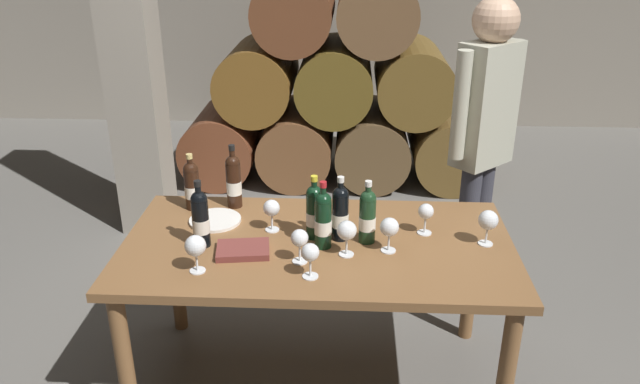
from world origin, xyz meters
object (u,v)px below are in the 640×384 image
(wine_glass_5, at_px, (426,213))
(sommelier_presenting, at_px, (484,129))
(wine_bottle_2, at_px, (314,211))
(wine_glass_1, at_px, (272,209))
(wine_bottle_5, at_px, (200,218))
(wine_glass_7, at_px, (347,231))
(wine_glass_4, at_px, (389,228))
(serving_plate, at_px, (215,220))
(wine_glass_6, at_px, (300,239))
(wine_bottle_4, at_px, (340,212))
(wine_bottle_3, at_px, (234,181))
(wine_bottle_6, at_px, (192,185))
(wine_glass_0, at_px, (195,247))
(wine_bottle_0, at_px, (367,216))
(wine_bottle_1, at_px, (323,219))
(wine_glass_2, at_px, (310,254))
(dining_table, at_px, (318,260))
(tasting_notebook, at_px, (243,250))
(wine_glass_3, at_px, (488,221))

(wine_glass_5, distance_m, sommelier_presenting, 0.76)
(wine_bottle_2, xyz_separation_m, wine_glass_1, (-0.19, 0.05, -0.02))
(wine_bottle_5, height_order, wine_glass_7, wine_bottle_5)
(wine_bottle_2, height_order, wine_glass_4, wine_bottle_2)
(wine_glass_7, distance_m, serving_plate, 0.68)
(wine_glass_7, bearing_deg, wine_glass_6, -160.66)
(wine_glass_4, bearing_deg, wine_bottle_4, 153.92)
(sommelier_presenting, bearing_deg, wine_bottle_3, -162.11)
(wine_bottle_4, relative_size, wine_glass_7, 1.87)
(wine_bottle_6, relative_size, wine_glass_0, 1.76)
(wine_bottle_0, xyz_separation_m, wine_bottle_5, (-0.71, -0.07, 0.01))
(wine_bottle_4, bearing_deg, wine_bottle_1, -133.22)
(wine_bottle_0, relative_size, serving_plate, 1.19)
(wine_bottle_4, relative_size, wine_glass_2, 2.01)
(wine_glass_7, height_order, serving_plate, wine_glass_7)
(wine_glass_0, height_order, wine_glass_6, wine_glass_0)
(wine_glass_0, bearing_deg, wine_glass_5, 21.62)
(wine_glass_6, xyz_separation_m, serving_plate, (-0.42, 0.35, -0.10))
(wine_bottle_0, distance_m, wine_bottle_3, 0.72)
(dining_table, height_order, sommelier_presenting, sommelier_presenting)
(wine_glass_0, distance_m, serving_plate, 0.45)
(tasting_notebook, bearing_deg, wine_bottle_6, 118.58)
(wine_bottle_1, bearing_deg, wine_bottle_3, 139.51)
(wine_bottle_4, xyz_separation_m, sommelier_presenting, (0.73, 0.71, 0.16))
(tasting_notebook, distance_m, serving_plate, 0.34)
(wine_glass_2, bearing_deg, wine_bottle_2, 90.63)
(dining_table, xyz_separation_m, wine_glass_3, (0.73, 0.02, 0.20))
(wine_glass_1, xyz_separation_m, wine_glass_2, (0.20, -0.39, -0.00))
(wine_bottle_4, height_order, wine_glass_7, wine_bottle_4)
(wine_bottle_6, relative_size, wine_glass_2, 1.91)
(wine_glass_0, distance_m, wine_glass_6, 0.41)
(wine_glass_0, relative_size, wine_glass_1, 1.06)
(wine_bottle_0, bearing_deg, sommelier_presenting, 49.96)
(tasting_notebook, bearing_deg, wine_bottle_2, 20.41)
(wine_bottle_4, bearing_deg, wine_glass_1, 168.53)
(wine_bottle_0, relative_size, wine_bottle_1, 0.94)
(wine_glass_2, distance_m, wine_glass_6, 0.13)
(wine_bottle_3, distance_m, wine_glass_6, 0.63)
(wine_bottle_2, bearing_deg, wine_glass_7, -46.64)
(wine_glass_5, bearing_deg, dining_table, -167.38)
(wine_glass_2, height_order, wine_glass_4, wine_glass_4)
(wine_bottle_5, xyz_separation_m, wine_glass_7, (0.62, -0.05, -0.02))
(wine_glass_5, distance_m, wine_glass_7, 0.41)
(sommelier_presenting, bearing_deg, tasting_notebook, -142.89)
(wine_glass_5, bearing_deg, wine_glass_7, -148.79)
(wine_bottle_0, bearing_deg, wine_glass_7, -125.19)
(wine_bottle_3, bearing_deg, wine_glass_2, -57.00)
(wine_bottle_1, relative_size, wine_bottle_3, 0.96)
(wine_bottle_4, bearing_deg, wine_glass_2, -108.64)
(wine_glass_7, bearing_deg, wine_bottle_6, 150.82)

